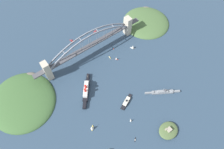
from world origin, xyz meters
TOP-DOWN VIEW (x-y plane):
  - ground_plane at (0.00, 0.00)m, footprint 1400.00×1400.00m
  - harbor_arch_bridge at (-0.00, 0.00)m, footprint 271.21×16.55m
  - headland_west_shore at (-169.26, -0.48)m, footprint 116.52×117.86m
  - headland_east_shore at (173.90, 16.44)m, footprint 126.65×136.40m
  - ocean_liner at (63.27, 75.79)m, footprint 54.26×64.69m
  - naval_cruiser at (-58.75, 171.14)m, footprint 61.71×42.04m
  - harbor_ferry_steamer at (13.29, 143.08)m, footprint 36.40×21.00m
  - fort_island_mid_harbor at (-10.94, 233.31)m, footprint 37.17×30.95m
  - seaplane_taxiing_near_bridge at (-44.90, -48.84)m, footprint 10.77×8.21m
  - seaplane_second_in_formation at (17.70, -58.32)m, footprint 7.32×10.02m
  - small_boat_1 at (96.78, 146.56)m, footprint 8.98×9.71m
  - small_boat_2 at (-85.12, 46.00)m, footprint 7.85×10.00m
  - small_boat_3 at (47.16, 209.12)m, footprint 6.95×6.12m
  - small_boat_4 at (31.10, 178.03)m, footprint 4.62×5.63m
  - small_boat_5 at (-35.19, 48.31)m, footprint 5.54×6.56m
  - small_boat_6 at (-26.36, 35.12)m, footprint 1.84×8.21m
  - channel_marker_buoy at (-48.23, 20.42)m, footprint 2.20×2.20m

SIDE VIEW (x-z plane):
  - ground_plane at x=0.00m, z-range 0.00..0.00m
  - headland_west_shore at x=-169.26m, z-range -11.11..11.11m
  - headland_east_shore at x=173.90m, z-range -12.38..12.38m
  - small_boat_3 at x=47.16m, z-range -0.26..1.54m
  - small_boat_6 at x=-26.36m, z-range -0.31..1.75m
  - channel_marker_buoy at x=-48.23m, z-range -0.26..2.49m
  - seaplane_second_in_formation at x=17.70m, z-range -0.52..4.45m
  - seaplane_taxiing_near_bridge at x=-44.90m, z-range -0.34..4.66m
  - harbor_ferry_steamer at x=13.29m, z-range -1.53..6.20m
  - naval_cruiser at x=-58.75m, z-range -5.50..11.59m
  - small_boat_4 at x=31.10m, z-range -0.19..7.14m
  - small_boat_5 at x=-35.19m, z-range -0.19..7.47m
  - fort_island_mid_harbor at x=-10.94m, z-range -2.32..10.33m
  - small_boat_2 at x=-85.12m, z-range -0.36..10.96m
  - small_boat_1 at x=96.78m, z-range -0.51..11.87m
  - ocean_liner at x=63.27m, z-range -4.44..16.68m
  - harbor_arch_bridge at x=0.00m, z-range -4.65..59.29m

